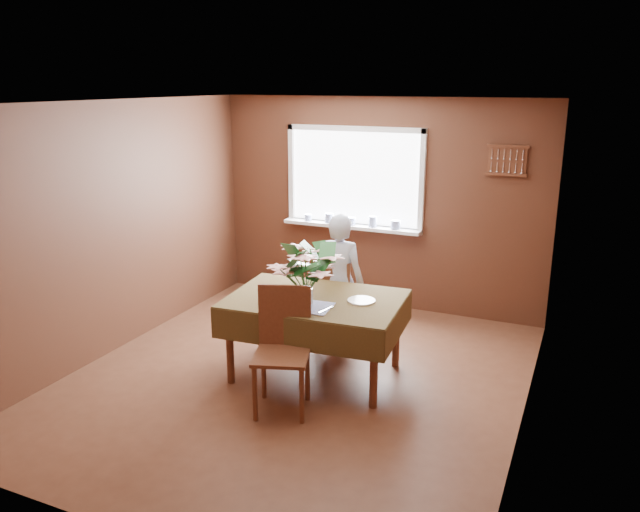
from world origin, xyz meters
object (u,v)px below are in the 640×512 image
at_px(chair_far, 334,297).
at_px(seated_woman, 340,281).
at_px(dining_table, 315,307).
at_px(flower_bouquet, 306,268).
at_px(chair_near, 283,344).

distance_m(chair_far, seated_woman, 0.23).
xyz_separation_m(chair_far, seated_woman, (0.08, -0.05, 0.20)).
distance_m(dining_table, chair_far, 0.80).
relative_size(dining_table, flower_bouquet, 2.74).
distance_m(chair_far, flower_bouquet, 1.14).
bearing_deg(dining_table, flower_bouquet, -94.95).
height_order(dining_table, chair_near, chair_near).
bearing_deg(flower_bouquet, dining_table, 89.48).
distance_m(chair_far, chair_near, 1.41).
bearing_deg(flower_bouquet, chair_far, 98.06).
bearing_deg(flower_bouquet, seated_woman, 93.41).
height_order(chair_far, flower_bouquet, flower_bouquet).
height_order(chair_far, seated_woman, seated_woman).
bearing_deg(seated_woman, flower_bouquet, 90.42).
height_order(chair_near, flower_bouquet, flower_bouquet).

